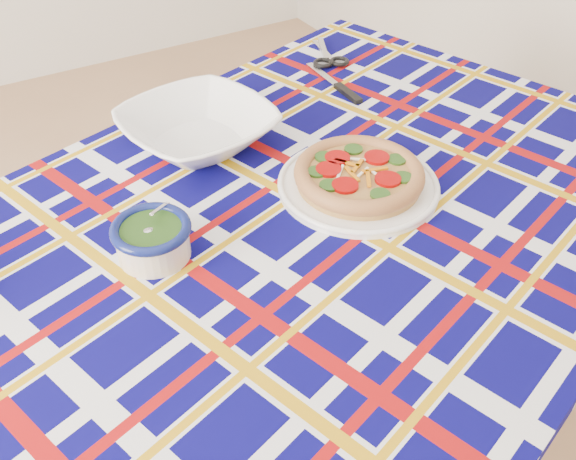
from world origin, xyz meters
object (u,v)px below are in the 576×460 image
main_focaccia_plate (359,175)px  serving_bowl (198,128)px  dining_table (285,265)px  pesto_bowl (152,237)px

main_focaccia_plate → serving_bowl: 0.36m
dining_table → serving_bowl: (-0.01, 0.34, 0.12)m
dining_table → pesto_bowl: bearing=147.4°
dining_table → serving_bowl: 0.36m
pesto_bowl → serving_bowl: bearing=53.2°
dining_table → main_focaccia_plate: main_focaccia_plate is taller
dining_table → pesto_bowl: (-0.22, 0.06, 0.12)m
main_focaccia_plate → serving_bowl: bearing=122.9°
main_focaccia_plate → pesto_bowl: (-0.41, 0.02, 0.01)m
pesto_bowl → serving_bowl: pesto_bowl is taller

